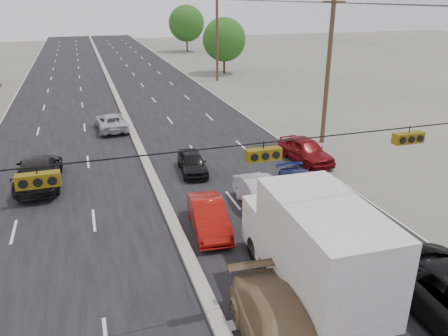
{
  "coord_description": "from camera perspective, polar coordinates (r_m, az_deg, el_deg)",
  "views": [
    {
      "loc": [
        -3.2,
        -10.8,
        9.68
      ],
      "look_at": [
        2.64,
        7.13,
        2.2
      ],
      "focal_mm": 35.0,
      "sensor_mm": 36.0,
      "label": 1
    }
  ],
  "objects": [
    {
      "name": "box_truck",
      "position": [
        15.03,
        11.56,
        -10.0
      ],
      "size": [
        2.83,
        7.43,
        3.73
      ],
      "rotation": [
        0.0,
        0.0,
        -0.04
      ],
      "color": "black",
      "rests_on": "ground"
    },
    {
      "name": "oncoming_near",
      "position": [
        25.66,
        -23.07,
        -0.42
      ],
      "size": [
        2.36,
        5.6,
        1.61
      ],
      "primitive_type": "imported",
      "rotation": [
        0.0,
        0.0,
        3.12
      ],
      "color": "black",
      "rests_on": "ground"
    },
    {
      "name": "traffic_signals",
      "position": [
        12.47,
        4.74,
        1.92
      ],
      "size": [
        25.0,
        0.3,
        0.54
      ],
      "color": "black",
      "rests_on": "ground"
    },
    {
      "name": "queue_car_d",
      "position": [
        22.42,
        10.78,
        -2.59
      ],
      "size": [
        1.79,
        4.34,
        1.25
      ],
      "primitive_type": "imported",
      "rotation": [
        0.0,
        0.0,
        0.01
      ],
      "color": "navy",
      "rests_on": "ground"
    },
    {
      "name": "center_median",
      "position": [
        42.04,
        -13.33,
        7.88
      ],
      "size": [
        0.5,
        160.0,
        0.2
      ],
      "primitive_type": "cube",
      "color": "gray",
      "rests_on": "ground"
    },
    {
      "name": "utility_pole_right_b",
      "position": [
        30.55,
        13.44,
        12.45
      ],
      "size": [
        1.6,
        0.3,
        10.0
      ],
      "color": "#422D1E",
      "rests_on": "ground"
    },
    {
      "name": "tree_right_far",
      "position": [
        83.19,
        -4.93,
        18.31
      ],
      "size": [
        6.4,
        6.4,
        8.16
      ],
      "color": "#382619",
      "rests_on": "ground"
    },
    {
      "name": "queue_car_b",
      "position": [
        21.06,
        4.91,
        -3.66
      ],
      "size": [
        1.54,
        4.34,
        1.43
      ],
      "primitive_type": "imported",
      "rotation": [
        0.0,
        0.0,
        -0.01
      ],
      "color": "#B8B8BA",
      "rests_on": "ground"
    },
    {
      "name": "ground",
      "position": [
        14.86,
        -1.23,
        -19.04
      ],
      "size": [
        200.0,
        200.0,
        0.0
      ],
      "primitive_type": "plane",
      "color": "#606356",
      "rests_on": "ground"
    },
    {
      "name": "tan_sedan",
      "position": [
        13.35,
        7.58,
        -20.51
      ],
      "size": [
        2.47,
        5.38,
        1.53
      ],
      "primitive_type": "imported",
      "rotation": [
        0.0,
        0.0,
        -0.06
      ],
      "color": "olive",
      "rests_on": "ground"
    },
    {
      "name": "queue_car_e",
      "position": [
        27.47,
        10.62,
        2.28
      ],
      "size": [
        2.23,
        4.57,
        1.5
      ],
      "primitive_type": "imported",
      "rotation": [
        0.0,
        0.0,
        0.11
      ],
      "color": "maroon",
      "rests_on": "ground"
    },
    {
      "name": "oncoming_far",
      "position": [
        34.73,
        -14.52,
        5.84
      ],
      "size": [
        2.35,
        4.68,
        1.27
      ],
      "primitive_type": "imported",
      "rotation": [
        0.0,
        0.0,
        3.2
      ],
      "color": "#B3B5BB",
      "rests_on": "ground"
    },
    {
      "name": "queue_car_a",
      "position": [
        25.44,
        -4.15,
        0.7
      ],
      "size": [
        1.74,
        3.72,
        1.23
      ],
      "primitive_type": "imported",
      "rotation": [
        0.0,
        0.0,
        -0.08
      ],
      "color": "black",
      "rests_on": "ground"
    },
    {
      "name": "road_surface",
      "position": [
        42.06,
        -13.32,
        7.75
      ],
      "size": [
        20.0,
        160.0,
        0.02
      ],
      "primitive_type": "cube",
      "color": "black",
      "rests_on": "ground"
    },
    {
      "name": "red_sedan",
      "position": [
        19.2,
        -2.04,
        -6.38
      ],
      "size": [
        1.83,
        4.19,
        1.34
      ],
      "primitive_type": "imported",
      "rotation": [
        0.0,
        0.0,
        -0.1
      ],
      "color": "#990F09",
      "rests_on": "ground"
    },
    {
      "name": "tree_right_mid",
      "position": [
        58.94,
        0.02,
        16.43
      ],
      "size": [
        5.6,
        5.6,
        7.14
      ],
      "color": "#382619",
      "rests_on": "ground"
    },
    {
      "name": "utility_pole_right_c",
      "position": [
        53.37,
        -0.91,
        16.72
      ],
      "size": [
        1.6,
        0.3,
        10.0
      ],
      "color": "#422D1E",
      "rests_on": "ground"
    }
  ]
}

